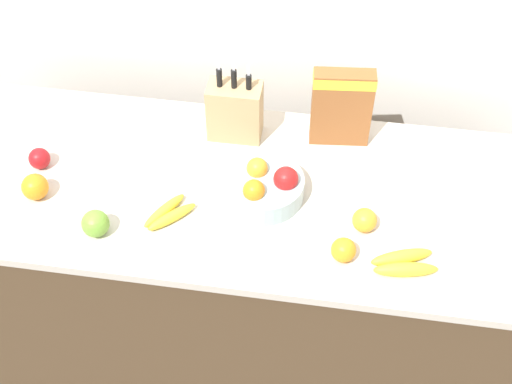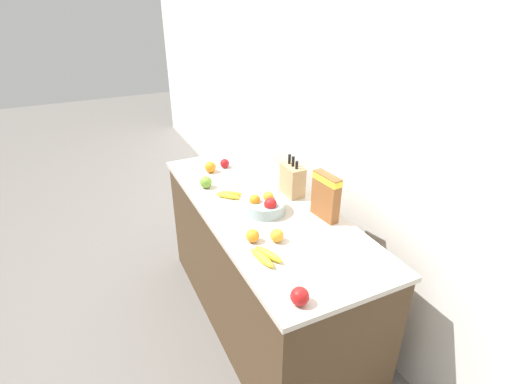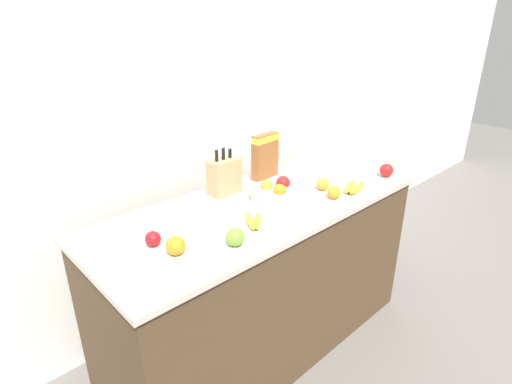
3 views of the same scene
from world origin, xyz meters
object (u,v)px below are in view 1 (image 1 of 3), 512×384
at_px(fruit_bowl, 264,186).
at_px(cereal_box, 342,104).
at_px(apple_rightmost, 95,224).
at_px(orange_front_left, 343,250).
at_px(banana_bunch_left, 404,263).
at_px(banana_bunch_right, 168,214).
at_px(orange_mid_left, 35,187).
at_px(knife_block, 235,111).
at_px(apple_front, 39,158).
at_px(orange_by_cereal, 365,220).

bearing_deg(fruit_bowl, cereal_box, 54.28).
relative_size(cereal_box, fruit_bowl, 1.10).
relative_size(apple_rightmost, orange_front_left, 1.13).
bearing_deg(cereal_box, banana_bunch_left, -72.07).
bearing_deg(banana_bunch_right, orange_mid_left, 176.77).
bearing_deg(banana_bunch_right, knife_block, 70.72).
height_order(fruit_bowl, apple_front, fruit_bowl).
bearing_deg(cereal_box, knife_block, 178.40).
xyz_separation_m(banana_bunch_left, apple_front, (-1.13, 0.23, 0.01)).
xyz_separation_m(knife_block, fruit_bowl, (0.13, -0.26, -0.06)).
bearing_deg(cereal_box, fruit_bowl, -131.45).
bearing_deg(knife_block, apple_front, -157.72).
relative_size(knife_block, cereal_box, 1.11).
distance_m(apple_front, orange_mid_left, 0.13).
bearing_deg(apple_front, orange_by_cereal, -5.84).
distance_m(cereal_box, apple_front, 0.95).
distance_m(knife_block, banana_bunch_left, 0.72).
xyz_separation_m(cereal_box, orange_by_cereal, (0.10, -0.36, -0.11)).
distance_m(knife_block, orange_mid_left, 0.66).
relative_size(banana_bunch_right, apple_front, 2.50).
distance_m(banana_bunch_left, orange_by_cereal, 0.17).
bearing_deg(apple_front, apple_rightmost, -42.68).
bearing_deg(orange_by_cereal, apple_rightmost, -170.22).
height_order(fruit_bowl, orange_front_left, fruit_bowl).
xyz_separation_m(apple_rightmost, orange_mid_left, (-0.22, 0.11, -0.00)).
relative_size(banana_bunch_left, banana_bunch_right, 1.15).
bearing_deg(apple_front, orange_front_left, -12.91).
height_order(banana_bunch_right, apple_front, apple_front).
relative_size(fruit_bowl, banana_bunch_right, 1.46).
relative_size(fruit_bowl, apple_rightmost, 3.04).
bearing_deg(fruit_bowl, orange_front_left, -38.45).
bearing_deg(knife_block, banana_bunch_left, -40.33).
xyz_separation_m(cereal_box, fruit_bowl, (-0.20, -0.28, -0.10)).
xyz_separation_m(cereal_box, orange_mid_left, (-0.88, -0.38, -0.11)).
bearing_deg(banana_bunch_left, orange_front_left, 176.78).
bearing_deg(apple_rightmost, knife_block, 55.49).
distance_m(knife_block, orange_by_cereal, 0.56).
relative_size(cereal_box, apple_front, 4.02).
height_order(apple_rightmost, apple_front, apple_rightmost).
height_order(orange_mid_left, orange_front_left, orange_mid_left).
height_order(knife_block, apple_rightmost, knife_block).
bearing_deg(apple_rightmost, orange_front_left, 1.15).
relative_size(fruit_bowl, apple_front, 3.65).
relative_size(fruit_bowl, orange_by_cereal, 3.40).
bearing_deg(apple_front, cereal_box, 15.96).
height_order(cereal_box, orange_mid_left, cereal_box).
relative_size(cereal_box, banana_bunch_right, 1.61).
bearing_deg(orange_mid_left, fruit_bowl, 8.64).
height_order(cereal_box, banana_bunch_left, cereal_box).
distance_m(banana_bunch_right, apple_front, 0.47).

